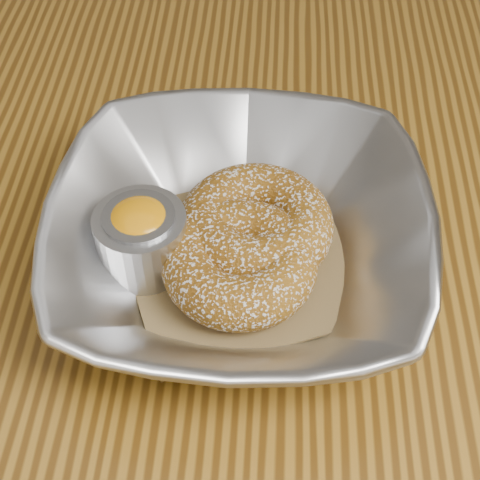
# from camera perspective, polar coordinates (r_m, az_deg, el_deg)

# --- Properties ---
(table) EXTENTS (1.20, 0.80, 0.75)m
(table) POSITION_cam_1_polar(r_m,az_deg,el_deg) (0.63, -10.08, -2.38)
(table) COLOR brown
(table) RESTS_ON ground_plane
(serving_bowl) EXTENTS (0.24, 0.24, 0.06)m
(serving_bowl) POSITION_cam_1_polar(r_m,az_deg,el_deg) (0.47, 0.00, 0.00)
(serving_bowl) COLOR #B4B6BB
(serving_bowl) RESTS_ON table
(parchment) EXTENTS (0.19, 0.19, 0.00)m
(parchment) POSITION_cam_1_polar(r_m,az_deg,el_deg) (0.49, 0.00, -1.63)
(parchment) COLOR brown
(parchment) RESTS_ON table
(donut_back) EXTENTS (0.14, 0.14, 0.04)m
(donut_back) POSITION_cam_1_polar(r_m,az_deg,el_deg) (0.48, 1.22, 1.16)
(donut_back) COLOR brown
(donut_back) RESTS_ON parchment
(donut_front) EXTENTS (0.14, 0.14, 0.03)m
(donut_front) POSITION_cam_1_polar(r_m,az_deg,el_deg) (0.46, -0.03, -1.79)
(donut_front) COLOR brown
(donut_front) RESTS_ON parchment
(ramekin) EXTENTS (0.06, 0.06, 0.05)m
(ramekin) POSITION_cam_1_polar(r_m,az_deg,el_deg) (0.47, -7.65, 0.25)
(ramekin) COLOR #B4B6BB
(ramekin) RESTS_ON table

